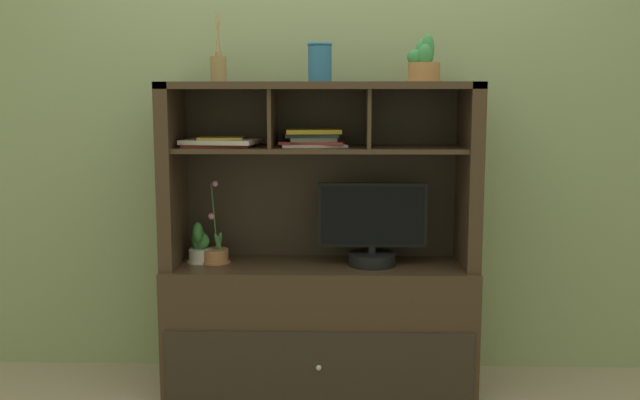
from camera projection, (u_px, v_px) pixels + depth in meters
name	position (u px, v px, depth m)	size (l,w,h in m)	color
floor_plane	(320.00, 386.00, 3.24)	(6.00, 6.00, 0.02)	tan
back_wall	(321.00, 76.00, 3.29)	(6.00, 0.02, 2.80)	#8E9D6D
media_console	(320.00, 292.00, 3.18)	(1.36, 0.47, 1.37)	#412E1F
tv_monitor	(372.00, 230.00, 3.11)	(0.48, 0.21, 0.37)	black
potted_orchid	(215.00, 254.00, 3.18)	(0.14, 0.14, 0.37)	#B2724B
potted_fern	(200.00, 247.00, 3.18)	(0.12, 0.12, 0.19)	beige
magazine_stack_left	(221.00, 142.00, 3.10)	(0.35, 0.29, 0.04)	#B03D36
magazine_stack_centre	(312.00, 138.00, 3.11)	(0.30, 0.24, 0.08)	beige
diffuser_bottle	(218.00, 68.00, 3.07)	(0.07, 0.07, 0.30)	olive
potted_succulent	(424.00, 65.00, 3.00)	(0.16, 0.16, 0.20)	#AC7442
ceramic_vase	(320.00, 62.00, 3.01)	(0.11, 0.11, 0.17)	#2B6490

